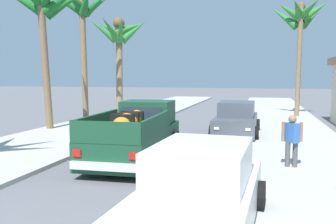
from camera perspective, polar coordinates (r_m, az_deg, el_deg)
name	(u,v)px	position (r m, az deg, el deg)	size (l,w,h in m)	color
sidewalk_left	(74,133)	(17.03, -14.71, -3.33)	(4.72, 60.00, 0.12)	#B2AFA8
sidewalk_right	(285,143)	(14.91, 18.19, -4.70)	(4.72, 60.00, 0.12)	#B2AFA8
curb_left	(93,135)	(16.59, -11.81, -3.54)	(0.16, 60.00, 0.10)	silver
curb_right	(260,142)	(14.88, 14.49, -4.66)	(0.16, 60.00, 0.10)	silver
pickup_truck	(137,134)	(11.64, -5.01, -3.54)	(2.40, 5.30, 1.80)	#19472D
car_left_near	(236,120)	(16.47, 10.83, -1.25)	(2.05, 4.27, 1.54)	#474C56
car_right_near	(200,193)	(6.23, 5.15, -12.73)	(2.20, 4.33, 1.54)	silver
palm_tree_left_fore	(44,9)	(18.56, -19.11, 15.26)	(4.08, 3.51, 6.98)	brown
palm_tree_left_mid	(82,14)	(22.51, -13.46, 14.98)	(3.61, 3.51, 7.64)	brown
palm_tree_right_mid	(301,19)	(24.50, 20.36, 13.71)	(3.68, 3.33, 7.37)	#846B4C
palm_tree_right_back	(119,37)	(24.91, -7.80, 11.71)	(3.97, 4.09, 6.65)	#846B4C
pedestrian	(292,139)	(10.71, 19.11, -4.09)	(0.57, 0.44, 1.59)	#4C4C4C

